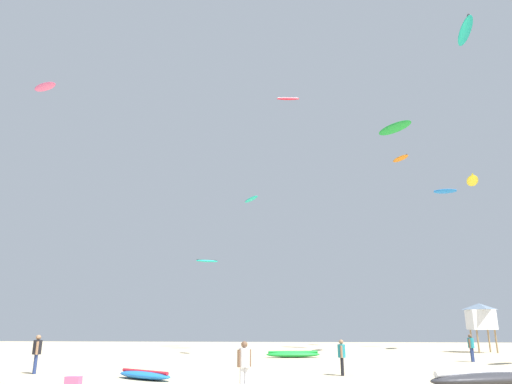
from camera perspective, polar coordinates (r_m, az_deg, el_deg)
The scene contains 18 objects.
person_foreground at distance 16.91m, azimuth -1.46°, elevation -20.15°, with size 0.45×0.39×1.66m.
person_midground at distance 25.70m, azimuth -25.28°, elevation -17.20°, with size 0.40×0.53×1.76m.
person_left at distance 22.99m, azimuth 10.46°, elevation -18.99°, with size 0.35×0.52×1.57m.
person_right at distance 34.26m, azimuth 24.88°, elevation -16.72°, with size 0.40×0.45×1.68m.
kite_grounded_near at distance 20.32m, azimuth 26.71°, elevation -19.79°, with size 5.24×3.25×0.63m.
kite_grounded_mid at distance 35.74m, azimuth 4.57°, elevation -19.23°, with size 4.06×1.79×0.46m.
kite_grounded_far at distance 21.59m, azimuth -13.52°, elevation -20.98°, with size 3.10×2.48×0.38m.
lifeguard_tower at distance 46.68m, azimuth 25.82°, elevation -13.53°, with size 2.30×2.30×4.15m.
cooler_box at distance 20.28m, azimuth -21.50°, elevation -20.74°, with size 0.56×0.36×0.32m, color #E5598C.
kite_aloft_0 at distance 38.14m, azimuth -0.60°, elevation -0.89°, with size 1.67×2.27×0.34m.
kite_aloft_1 at distance 53.96m, azimuth -6.02°, elevation -8.41°, with size 2.67×1.76×0.34m.
kite_aloft_2 at distance 46.89m, azimuth -24.46°, elevation 11.67°, with size 2.72×1.66×0.64m.
kite_aloft_3 at distance 54.82m, azimuth 22.18°, elevation 0.10°, with size 2.51×0.96×0.55m.
kite_aloft_4 at distance 51.00m, azimuth 16.63°, elevation 7.53°, with size 3.55×3.87×0.94m.
kite_aloft_5 at distance 50.85m, azimuth 25.01°, elevation 1.26°, with size 2.25×3.96×0.46m.
kite_aloft_6 at distance 47.04m, azimuth 24.27°, elevation 17.54°, with size 2.17×4.66×0.98m.
kite_aloft_8 at distance 58.43m, azimuth 17.30°, elevation 3.95°, with size 1.91×2.70×0.50m.
kite_aloft_9 at distance 47.30m, azimuth 3.95°, elevation 11.33°, with size 2.32×0.86×0.54m.
Camera 1 is at (2.55, -12.13, 2.12)m, focal length 32.62 mm.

